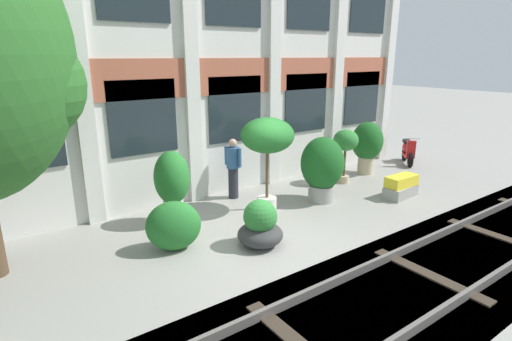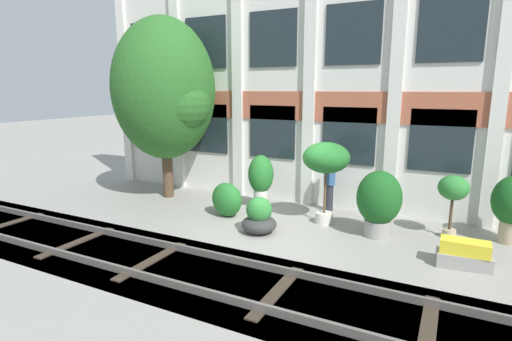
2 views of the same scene
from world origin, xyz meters
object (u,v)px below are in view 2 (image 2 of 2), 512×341
object	(u,v)px
potted_plant_square_trough	(464,255)
potted_plant_wide_bowl	(259,218)
potted_plant_tall_urn	(326,161)
potted_plant_stone_basin	(261,177)
broadleaf_tree	(164,92)
resident_by_doorway	(329,184)
potted_plant_fluted_column	(379,201)
potted_plant_terracotta_small	(453,191)
topiary_hedge	(227,199)

from	to	relation	value
potted_plant_square_trough	potted_plant_wide_bowl	bearing A→B (deg)	-178.75
potted_plant_tall_urn	potted_plant_stone_basin	world-z (taller)	potted_plant_tall_urn
broadleaf_tree	potted_plant_wide_bowl	distance (m)	5.60
potted_plant_stone_basin	resident_by_doorway	xyz separation A→B (m)	(1.97, 0.64, -0.12)
potted_plant_fluted_column	potted_plant_wide_bowl	distance (m)	3.01
resident_by_doorway	potted_plant_fluted_column	bearing A→B (deg)	119.29
broadleaf_tree	potted_plant_terracotta_small	world-z (taller)	broadleaf_tree
potted_plant_stone_basin	resident_by_doorway	bearing A→B (deg)	17.98
potted_plant_tall_urn	potted_plant_fluted_column	distance (m)	1.73
potted_plant_tall_urn	topiary_hedge	xyz separation A→B (m)	(-2.72, -0.64, -1.25)
potted_plant_tall_urn	resident_by_doorway	bearing A→B (deg)	100.92
potted_plant_stone_basin	topiary_hedge	distance (m)	1.36
broadleaf_tree	potted_plant_terracotta_small	distance (m)	8.99
potted_plant_terracotta_small	potted_plant_fluted_column	world-z (taller)	potted_plant_fluted_column
potted_plant_terracotta_small	resident_by_doorway	distance (m)	3.44
broadleaf_tree	potted_plant_fluted_column	size ratio (longest dim) A/B	3.53
potted_plant_wide_bowl	potted_plant_stone_basin	bearing A→B (deg)	115.07
potted_plant_tall_urn	potted_plant_fluted_column	xyz separation A→B (m)	(1.48, -0.35, -0.82)
broadleaf_tree	topiary_hedge	bearing A→B (deg)	-17.53
potted_plant_fluted_column	potted_plant_wide_bowl	xyz separation A→B (m)	(-2.75, -1.11, -0.52)
topiary_hedge	potted_plant_terracotta_small	bearing A→B (deg)	9.78
potted_plant_tall_urn	topiary_hedge	bearing A→B (deg)	-166.66
potted_plant_square_trough	potted_plant_tall_urn	world-z (taller)	potted_plant_tall_urn
potted_plant_tall_urn	potted_plant_wide_bowl	world-z (taller)	potted_plant_tall_urn
potted_plant_tall_urn	potted_plant_fluted_column	bearing A→B (deg)	-13.20
potted_plant_stone_basin	potted_plant_square_trough	bearing A→B (deg)	-18.52
potted_plant_wide_bowl	topiary_hedge	size ratio (longest dim) A/B	0.90
broadleaf_tree	potted_plant_terracotta_small	xyz separation A→B (m)	(8.69, 0.10, -2.33)
potted_plant_terracotta_small	potted_plant_wide_bowl	xyz separation A→B (m)	(-4.37, -1.82, -0.80)
potted_plant_terracotta_small	potted_plant_square_trough	bearing A→B (deg)	-79.55
potted_plant_square_trough	potted_plant_wide_bowl	size ratio (longest dim) A/B	1.15
potted_plant_fluted_column	potted_plant_stone_basin	size ratio (longest dim) A/B	1.01
potted_plant_square_trough	potted_plant_wide_bowl	xyz separation A→B (m)	(-4.68, -0.10, 0.12)
topiary_hedge	potted_plant_stone_basin	bearing A→B (deg)	65.78
broadleaf_tree	potted_plant_tall_urn	size ratio (longest dim) A/B	2.63
potted_plant_square_trough	potted_plant_stone_basin	size ratio (longest dim) A/B	0.65
potted_plant_terracotta_small	potted_plant_tall_urn	xyz separation A→B (m)	(-3.10, -0.36, 0.55)
topiary_hedge	potted_plant_fluted_column	bearing A→B (deg)	4.04
broadleaf_tree	potted_plant_wide_bowl	size ratio (longest dim) A/B	6.27
potted_plant_square_trough	topiary_hedge	bearing A→B (deg)	173.36
potted_plant_square_trough	potted_plant_tall_urn	xyz separation A→B (m)	(-3.41, 1.36, 1.47)
potted_plant_terracotta_small	potted_plant_stone_basin	distance (m)	5.30
potted_plant_square_trough	topiary_hedge	xyz separation A→B (m)	(-6.14, 0.71, 0.21)
potted_plant_tall_urn	potted_plant_fluted_column	world-z (taller)	potted_plant_tall_urn
potted_plant_tall_urn	resident_by_doorway	distance (m)	1.48
potted_plant_terracotta_small	potted_plant_tall_urn	distance (m)	3.17
potted_plant_square_trough	potted_plant_tall_urn	distance (m)	3.96
potted_plant_terracotta_small	potted_plant_wide_bowl	size ratio (longest dim) A/B	1.68
potted_plant_tall_urn	potted_plant_square_trough	bearing A→B (deg)	-21.71
resident_by_doorway	topiary_hedge	xyz separation A→B (m)	(-2.50, -1.81, -0.36)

